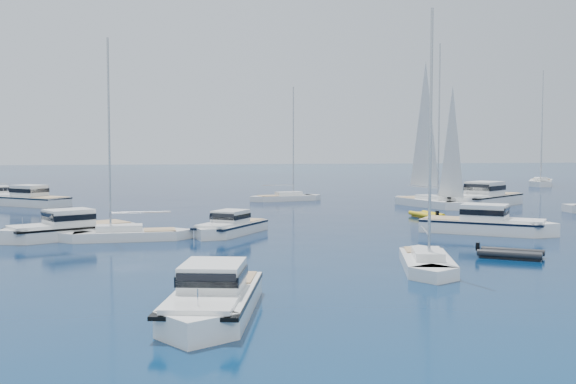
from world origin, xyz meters
The scene contains 15 objects.
ground centered at (0.00, 0.00, 0.00)m, with size 400.00×400.00×0.00m, color navy.
motor_cruiser_near centered at (-7.84, -8.35, 0.00)m, with size 2.88×9.40×2.47m, color white, non-canonical shape.
motor_cruiser_right centered at (12.71, 12.73, 0.00)m, with size 3.07×10.04×2.64m, color white, non-canonical shape.
motor_cruiser_left centered at (-5.28, 15.15, 0.00)m, with size 2.51×8.20×2.15m, color silver, non-canonical shape.
motor_cruiser_centre centered at (-16.16, 14.65, 0.00)m, with size 2.92×9.54×2.50m, color silver, non-canonical shape.
motor_cruiser_far_l centered at (-23.78, 42.07, 0.00)m, with size 3.19×10.42×2.73m, color silver, non-canonical shape.
motor_cruiser_distant centered at (22.30, 34.03, 0.00)m, with size 3.72×12.17×3.20m, color silver, non-canonical shape.
motor_cruiser_horizon centered at (-28.55, 51.50, 0.00)m, with size 2.29×7.48×1.96m, color silver, non-canonical shape.
sailboat_fore centered at (3.42, -0.14, 0.00)m, with size 2.35×9.03×13.27m, color white, non-canonical shape.
sailboat_mid_l centered at (-12.25, 13.32, 0.00)m, with size 2.41×9.25×13.60m, color silver, non-canonical shape.
sailboat_centre centered at (3.47, 44.26, 0.00)m, with size 2.34×8.99×13.22m, color silver, non-canonical shape.
sailboat_sails_r centered at (16.72, 34.32, 0.00)m, with size 2.98×11.47×16.86m, color white, non-canonical shape.
sailboat_sails_far centered at (47.56, 68.03, 0.00)m, with size 3.24×12.44×18.29m, color white, non-canonical shape.
tender_yellow centered at (12.41, 23.95, 0.00)m, with size 1.99×3.61×0.95m, color gold, non-canonical shape.
tender_grey_near centered at (9.19, 2.29, 0.00)m, with size 1.98×3.60×0.95m, color black, non-canonical shape.
Camera 1 is at (-9.28, -33.82, 6.20)m, focal length 44.13 mm.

